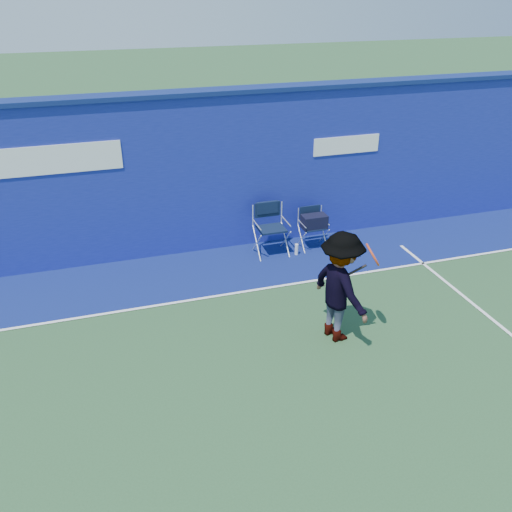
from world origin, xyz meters
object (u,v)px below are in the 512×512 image
object	(u,v)px
directors_chair_left	(271,238)
directors_chair_right	(313,232)
water_bottle	(297,250)
tennis_player	(340,287)

from	to	relation	value
directors_chair_left	directors_chair_right	size ratio (longest dim) A/B	1.22
directors_chair_left	directors_chair_right	xyz separation A→B (m)	(0.89, -0.01, 0.01)
directors_chair_right	water_bottle	xyz separation A→B (m)	(-0.43, -0.21, -0.23)
directors_chair_left	water_bottle	size ratio (longest dim) A/B	4.36
directors_chair_left	tennis_player	size ratio (longest dim) A/B	0.58
directors_chair_left	directors_chair_right	world-z (taller)	directors_chair_left
directors_chair_left	directors_chair_right	distance (m)	0.89
water_bottle	tennis_player	bearing A→B (deg)	-98.04
directors_chair_right	tennis_player	distance (m)	3.08
directors_chair_right	water_bottle	bearing A→B (deg)	-153.29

